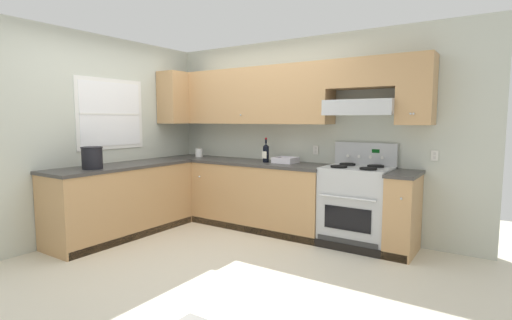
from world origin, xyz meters
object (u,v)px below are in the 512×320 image
(stove, at_px, (356,205))
(wine_bottle, at_px, (266,152))
(bucket, at_px, (92,157))
(paper_towel_roll, at_px, (199,153))
(bowl, at_px, (285,161))

(stove, relative_size, wine_bottle, 3.65)
(bucket, distance_m, paper_towel_roll, 1.77)
(wine_bottle, relative_size, paper_towel_roll, 2.55)
(stove, distance_m, bucket, 3.12)
(bucket, bearing_deg, paper_towel_roll, 88.34)
(bowl, relative_size, bucket, 1.10)
(paper_towel_roll, bearing_deg, wine_bottle, -3.29)
(wine_bottle, xyz_separation_m, bucket, (-1.30, -1.70, 0.00))
(paper_towel_roll, bearing_deg, bowl, 0.69)
(paper_towel_roll, bearing_deg, stove, -1.33)
(stove, xyz_separation_m, bowl, (-1.00, 0.08, 0.46))
(stove, height_order, bucket, stove)
(bucket, xyz_separation_m, paper_towel_roll, (0.05, 1.77, -0.07))
(stove, bearing_deg, wine_bottle, -179.36)
(wine_bottle, bearing_deg, stove, 0.64)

